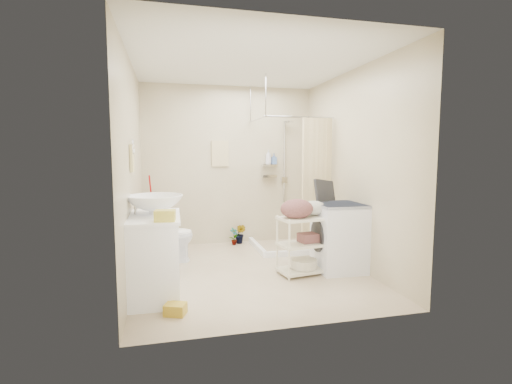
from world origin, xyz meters
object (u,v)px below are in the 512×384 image
Objects in this scene: toilet at (166,236)px; laundry_rack at (304,240)px; washing_machine at (340,237)px; vanity at (154,256)px.

laundry_rack is (1.67, -0.93, 0.06)m from toilet.
laundry_rack is (-0.51, -0.05, -0.00)m from washing_machine.
vanity is at bearing 173.07° from toilet.
toilet is 2.35m from washing_machine.
toilet is at bearing 160.17° from washing_machine.
laundry_rack reaches higher than vanity.
vanity is 1.23m from toilet.
vanity is at bearing -169.47° from washing_machine.
washing_machine is (2.30, 0.33, 0.00)m from vanity.
vanity is 1.13× the size of laundry_rack.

